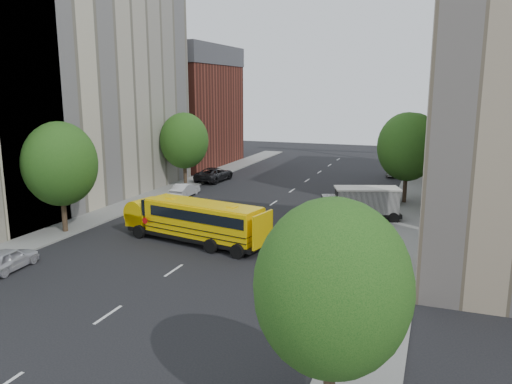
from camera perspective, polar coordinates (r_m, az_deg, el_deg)
The scene contains 21 objects.
ground at distance 35.69m, azimuth -3.05°, elevation -4.68°, with size 120.00×120.00×0.00m, color black.
sidewalk_left at distance 45.35m, azimuth -13.98°, elevation -1.37°, with size 3.00×80.00×0.12m, color slate.
sidewalk_right at distance 37.83m, azimuth 16.35°, elevation -4.11°, with size 3.00×80.00×0.12m, color slate.
lane_markings at distance 44.75m, azimuth 2.00°, elevation -1.28°, with size 0.15×64.00×0.01m, color silver.
building_left_cream at distance 48.98m, azimuth -20.33°, elevation 10.94°, with size 10.00×26.00×20.00m, color #C1B79B.
building_left_redbrick at distance 67.39m, azimuth -7.85°, elevation 8.60°, with size 10.00×15.00×13.00m, color maroon.
building_right_far at distance 51.62m, azimuth 25.49°, elevation 9.43°, with size 10.00×22.00×18.00m, color #C2B697.
building_right_sidewall at distance 40.67m, azimuth 26.79°, elevation 8.98°, with size 10.10×0.30×18.00m, color brown.
street_tree_1 at distance 37.19m, azimuth -21.48°, elevation 3.00°, with size 5.12×5.12×7.90m.
street_tree_2 at distance 51.92m, azimuth -8.21°, elevation 5.82°, with size 4.99×4.99×7.71m.
street_tree_3 at distance 14.79m, azimuth 8.72°, elevation -10.80°, with size 4.61×4.61×7.11m.
street_tree_4 at distance 45.77m, azimuth 16.92°, elevation 4.96°, with size 5.25×5.25×8.10m.
street_tree_5 at distance 57.73m, azimuth 17.66°, elevation 5.85°, with size 4.86×4.86×7.51m.
school_bus at distance 33.35m, azimuth -7.14°, elevation -3.08°, with size 10.42×4.26×2.87m.
safari_truck at distance 39.52m, azimuth 11.90°, elevation -1.24°, with size 6.43×3.98×2.60m.
parked_car_0 at distance 31.62m, azimuth -26.52°, elevation -6.89°, with size 1.54×3.84×1.31m, color silver.
parked_car_1 at distance 47.86m, azimuth -8.12°, elevation 0.26°, with size 1.37×3.94×1.30m, color silver.
parked_car_2 at distance 55.49m, azimuth -4.80°, elevation 2.04°, with size 2.54×5.51×1.53m, color black.
parked_car_3 at distance 23.46m, azimuth 8.90°, elevation -12.08°, with size 1.87×4.61×1.34m, color maroon.
parked_car_4 at distance 45.65m, azimuth 14.77°, elevation -0.43°, with size 1.80×4.47×1.52m, color #322D4F.
parked_car_5 at distance 60.87m, azimuth 15.48°, elevation 2.49°, with size 1.56×4.48×1.48m, color #A3A49F.
Camera 1 is at (13.60, -31.42, 10.09)m, focal length 35.00 mm.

